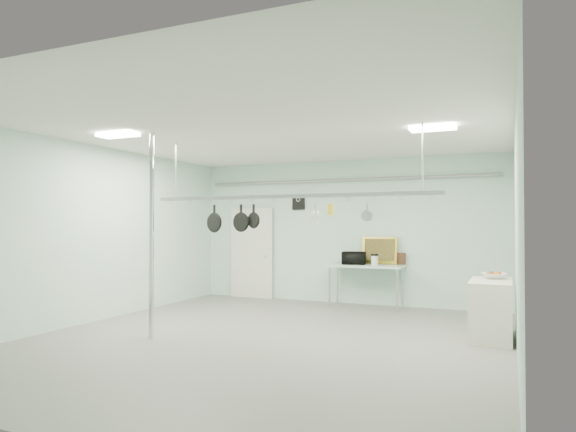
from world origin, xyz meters
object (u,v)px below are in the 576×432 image
at_px(pot_rack, 286,194).
at_px(fruit_bowl, 494,276).
at_px(microwave, 354,258).
at_px(skillet_mid, 241,217).
at_px(side_cabinet, 491,310).
at_px(chrome_pole, 151,235).
at_px(skillet_left, 214,219).
at_px(skillet_right, 254,216).
at_px(prep_table, 366,268).
at_px(coffee_canister, 375,260).

bearing_deg(pot_rack, fruit_bowl, 24.50).
distance_m(pot_rack, microwave, 3.46).
distance_m(pot_rack, skillet_mid, 0.88).
bearing_deg(side_cabinet, chrome_pole, -157.59).
bearing_deg(skillet_left, fruit_bowl, 32.83).
height_order(chrome_pole, skillet_mid, chrome_pole).
relative_size(chrome_pole, skillet_right, 8.67).
xyz_separation_m(prep_table, skillet_right, (-0.98, -3.30, 1.07)).
height_order(pot_rack, skillet_right, pot_rack).
height_order(microwave, skillet_right, skillet_right).
distance_m(side_cabinet, microwave, 3.57).
bearing_deg(skillet_left, skillet_right, 15.28).
bearing_deg(coffee_canister, skillet_mid, -113.84).
xyz_separation_m(prep_table, skillet_mid, (-1.21, -3.30, 1.04)).
bearing_deg(microwave, pot_rack, 78.75).
distance_m(side_cabinet, pot_rack, 3.62).
bearing_deg(side_cabinet, coffee_canister, 137.91).
xyz_separation_m(microwave, coffee_canister, (0.45, -0.03, -0.04)).
bearing_deg(chrome_pole, microwave, 63.59).
bearing_deg(skillet_right, skillet_left, -162.04).
xyz_separation_m(skillet_left, skillet_right, (0.74, 0.00, 0.05)).
distance_m(prep_table, pot_rack, 3.61).
relative_size(prep_table, skillet_mid, 3.75).
relative_size(skillet_mid, skillet_right, 1.16).
bearing_deg(prep_table, pot_rack, -96.91).
bearing_deg(skillet_left, coffee_canister, 74.31).
height_order(fruit_bowl, skillet_left, skillet_left).
bearing_deg(skillet_left, side_cabinet, 29.73).
bearing_deg(side_cabinet, fruit_bowl, 82.41).
distance_m(prep_table, fruit_bowl, 3.23).
bearing_deg(skillet_left, skillet_mid, 15.28).
relative_size(prep_table, pot_rack, 0.33).
height_order(chrome_pole, prep_table, chrome_pole).
distance_m(microwave, coffee_canister, 0.46).
bearing_deg(pot_rack, microwave, 87.24).
bearing_deg(skillet_left, prep_table, 77.79).
distance_m(pot_rack, fruit_bowl, 3.52).
bearing_deg(skillet_mid, coffee_canister, 75.37).
bearing_deg(microwave, fruit_bowl, 137.88).
xyz_separation_m(prep_table, coffee_canister, (0.21, -0.09, 0.17)).
relative_size(pot_rack, coffee_canister, 24.38).
distance_m(side_cabinet, skillet_left, 4.63).
relative_size(microwave, skillet_right, 1.32).
distance_m(microwave, skillet_right, 3.43).
xyz_separation_m(pot_rack, fruit_bowl, (2.98, 1.36, -1.28)).
xyz_separation_m(chrome_pole, fruit_bowl, (4.88, 2.26, -0.65)).
xyz_separation_m(coffee_canister, fruit_bowl, (2.37, -1.85, -0.06)).
bearing_deg(fruit_bowl, skillet_left, -162.45).
xyz_separation_m(side_cabinet, skillet_mid, (-3.76, -1.10, 1.42)).
bearing_deg(microwave, coffee_canister, 167.84).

